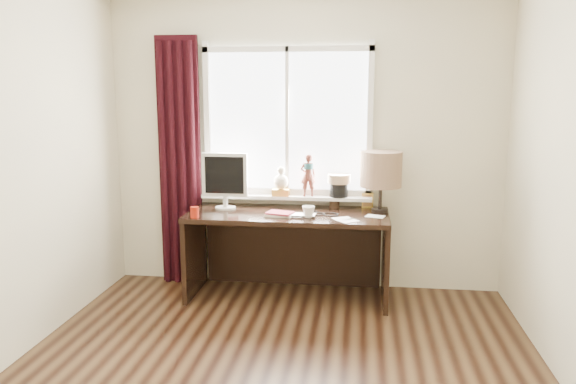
# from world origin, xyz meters

# --- Properties ---
(wall_back) EXTENTS (3.50, 0.00, 2.60)m
(wall_back) POSITION_xyz_m (0.00, 2.00, 1.30)
(wall_back) COLOR beige
(wall_back) RESTS_ON ground
(wall_front) EXTENTS (3.50, 0.00, 2.60)m
(wall_front) POSITION_xyz_m (0.00, -2.00, 1.30)
(wall_front) COLOR beige
(wall_front) RESTS_ON ground
(laptop) EXTENTS (0.31, 0.21, 0.02)m
(laptop) POSITION_xyz_m (0.00, 1.50, 0.76)
(laptop) COLOR silver
(laptop) RESTS_ON desk
(mug) EXTENTS (0.14, 0.14, 0.10)m
(mug) POSITION_xyz_m (0.09, 1.47, 0.80)
(mug) COLOR white
(mug) RESTS_ON desk
(red_cup) EXTENTS (0.07, 0.07, 0.09)m
(red_cup) POSITION_xyz_m (-0.83, 1.35, 0.79)
(red_cup) COLOR maroon
(red_cup) RESTS_ON desk
(window) EXTENTS (1.52, 0.21, 1.40)m
(window) POSITION_xyz_m (-0.12, 1.95, 1.31)
(window) COLOR white
(window) RESTS_ON ground
(curtain) EXTENTS (0.38, 0.09, 2.25)m
(curtain) POSITION_xyz_m (-1.13, 1.91, 1.12)
(curtain) COLOR black
(curtain) RESTS_ON floor
(desk) EXTENTS (1.70, 0.70, 0.75)m
(desk) POSITION_xyz_m (-0.10, 1.73, 0.51)
(desk) COLOR #311D14
(desk) RESTS_ON floor
(monitor) EXTENTS (0.40, 0.18, 0.49)m
(monitor) POSITION_xyz_m (-0.67, 1.73, 1.03)
(monitor) COLOR beige
(monitor) RESTS_ON desk
(notebook_stack) EXTENTS (0.25, 0.20, 0.03)m
(notebook_stack) POSITION_xyz_m (-0.16, 1.51, 0.77)
(notebook_stack) COLOR beige
(notebook_stack) RESTS_ON desk
(brush_holder) EXTENTS (0.09, 0.09, 0.25)m
(brush_holder) POSITION_xyz_m (0.28, 1.89, 0.81)
(brush_holder) COLOR black
(brush_holder) RESTS_ON desk
(icon_frame) EXTENTS (0.10, 0.03, 0.13)m
(icon_frame) POSITION_xyz_m (0.57, 1.92, 0.81)
(icon_frame) COLOR gold
(icon_frame) RESTS_ON desk
(table_lamp) EXTENTS (0.35, 0.35, 0.52)m
(table_lamp) POSITION_xyz_m (0.67, 1.76, 1.11)
(table_lamp) COLOR black
(table_lamp) RESTS_ON desk
(loose_papers) EXTENTS (0.45, 0.36, 0.00)m
(loose_papers) POSITION_xyz_m (0.47, 1.48, 0.75)
(loose_papers) COLOR white
(loose_papers) RESTS_ON desk
(desk_cables) EXTENTS (0.33, 0.24, 0.01)m
(desk_cables) POSITION_xyz_m (0.19, 1.62, 0.75)
(desk_cables) COLOR black
(desk_cables) RESTS_ON desk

